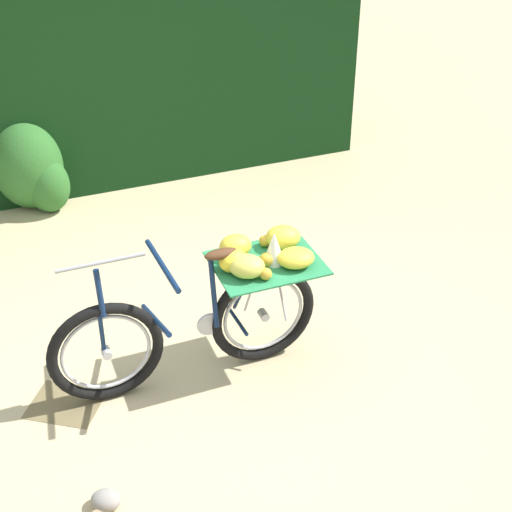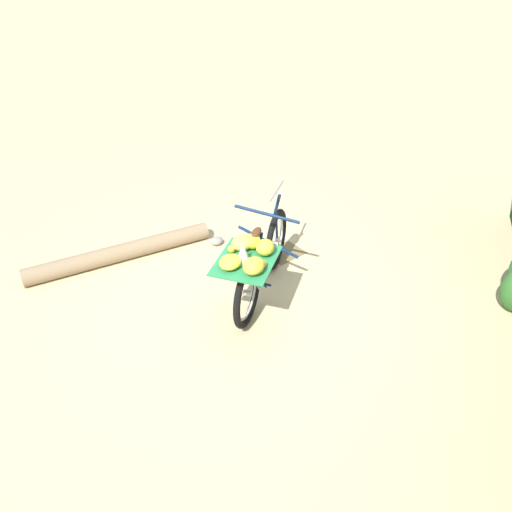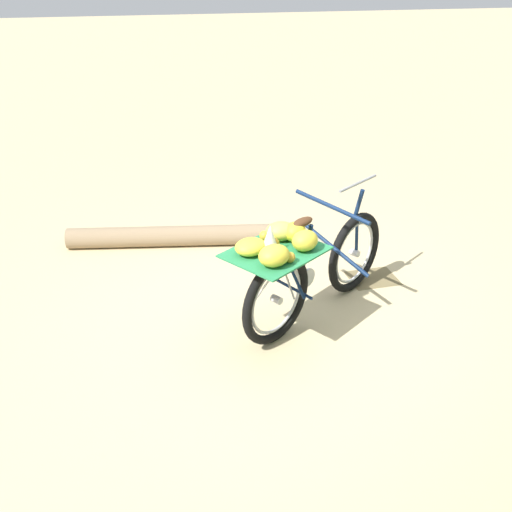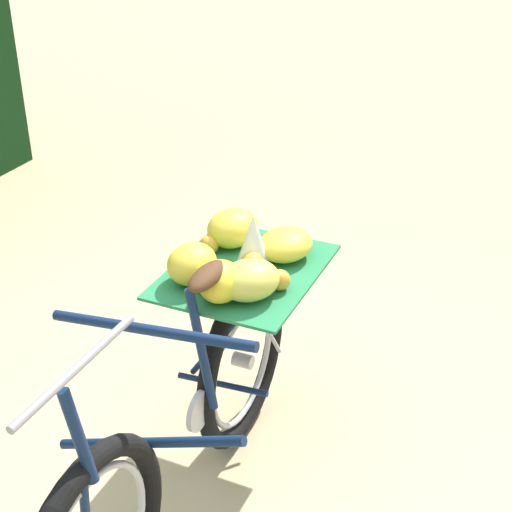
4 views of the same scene
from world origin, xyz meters
TOP-DOWN VIEW (x-y plane):
  - ground_plane at (0.00, 0.00)m, footprint 60.00×60.00m
  - foliage_hedge at (-1.86, 2.43)m, footprint 4.96×3.75m
  - bicycle at (0.10, -0.20)m, footprint 1.65×1.24m
  - shrub_cluster at (-2.17, 1.69)m, footprint 0.86×0.59m
  - path_stone at (-0.18, -1.41)m, footprint 0.17×0.14m
  - leaf_litter_patch at (-0.74, -0.72)m, footprint 0.44×0.36m

SIDE VIEW (x-z plane):
  - ground_plane at x=0.00m, z-range 0.00..0.00m
  - leaf_litter_patch at x=-0.74m, z-range 0.00..0.01m
  - path_stone at x=-0.18m, z-range 0.00..0.10m
  - shrub_cluster at x=-2.17m, z-range -0.05..0.77m
  - bicycle at x=0.10m, z-range 0.01..1.04m
  - foliage_hedge at x=-1.86m, z-range 0.00..2.98m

